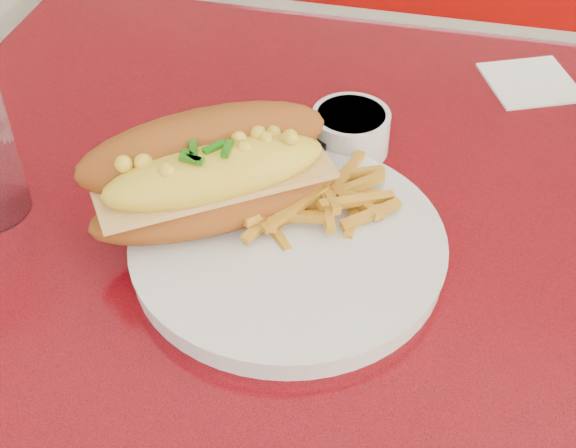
% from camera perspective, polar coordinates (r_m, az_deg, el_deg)
% --- Properties ---
extents(diner_table, '(1.23, 0.83, 0.77)m').
position_cam_1_polar(diner_table, '(0.92, 9.10, -7.21)').
color(diner_table, red).
rests_on(diner_table, ground).
extents(booth_bench_far, '(1.20, 0.51, 0.90)m').
position_cam_1_polar(booth_bench_far, '(1.74, 11.06, 5.91)').
color(booth_bench_far, '#A60F0B').
rests_on(booth_bench_far, ground).
extents(dinner_plate, '(0.31, 0.31, 0.02)m').
position_cam_1_polar(dinner_plate, '(0.75, 0.00, -1.59)').
color(dinner_plate, silver).
rests_on(dinner_plate, diner_table).
extents(mac_hoagie, '(0.27, 0.23, 0.11)m').
position_cam_1_polar(mac_hoagie, '(0.75, -5.45, 3.65)').
color(mac_hoagie, '#934B17').
rests_on(mac_hoagie, dinner_plate).
extents(fries_pile, '(0.15, 0.14, 0.03)m').
position_cam_1_polar(fries_pile, '(0.77, 1.94, 2.66)').
color(fries_pile, gold).
rests_on(fries_pile, dinner_plate).
extents(fork, '(0.08, 0.15, 0.00)m').
position_cam_1_polar(fork, '(0.75, 5.24, -0.44)').
color(fork, '#BBBBBF').
rests_on(fork, dinner_plate).
extents(gravy_ramekin, '(0.10, 0.10, 0.05)m').
position_cam_1_polar(gravy_ramekin, '(0.87, 4.46, 6.65)').
color(gravy_ramekin, silver).
rests_on(gravy_ramekin, diner_table).
extents(sauce_cup_left, '(0.08, 0.08, 0.03)m').
position_cam_1_polar(sauce_cup_left, '(0.85, 0.66, 5.22)').
color(sauce_cup_left, black).
rests_on(sauce_cup_left, diner_table).
extents(paper_napkin, '(0.13, 0.13, 0.00)m').
position_cam_1_polar(paper_napkin, '(1.03, 16.86, 9.63)').
color(paper_napkin, white).
rests_on(paper_napkin, diner_table).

